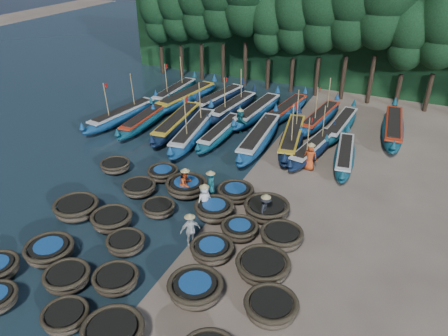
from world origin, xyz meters
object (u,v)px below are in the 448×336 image
at_px(coracle_2, 66,317).
at_px(coracle_11, 112,220).
at_px(long_boat_3, 193,131).
at_px(long_boat_11, 219,98).
at_px(fisherman_3, 265,209).
at_px(fisherman_5, 240,121).
at_px(coracle_6, 67,278).
at_px(long_boat_17, 393,128).
at_px(coracle_14, 263,266).
at_px(coracle_20, 115,166).
at_px(long_boat_4, 221,132).
at_px(fisherman_1, 211,185).
at_px(coracle_19, 282,236).
at_px(long_boat_6, 292,138).
at_px(coracle_13, 212,250).
at_px(coracle_5, 49,250).
at_px(long_boat_16, 341,125).
at_px(coracle_24, 267,209).
at_px(long_boat_9, 175,92).
at_px(fisherman_2, 186,183).
at_px(long_boat_8, 345,155).
at_px(long_boat_12, 233,107).
at_px(long_boat_15, 320,118).
at_px(coracle_12, 126,243).
at_px(long_boat_13, 257,111).
at_px(coracle_10, 76,208).
at_px(coracle_17, 214,210).
at_px(coracle_21, 163,173).
at_px(fisherman_6, 310,156).
at_px(coracle_9, 271,307).
at_px(coracle_16, 159,208).
at_px(long_boat_2, 177,123).
at_px(long_boat_10, 187,98).
at_px(coracle_8, 195,288).
at_px(coracle_3, 113,333).
at_px(coracle_18, 240,229).
at_px(long_boat_1, 146,119).
at_px(coracle_15, 139,188).
at_px(coracle_23, 235,192).
at_px(long_boat_5, 259,137).
at_px(coracle_7, 116,280).
at_px(fisherman_4, 190,230).
at_px(long_boat_14, 287,110).
at_px(long_boat_7, 314,148).

xyz_separation_m(coracle_2, coracle_11, (-2.23, 5.73, 0.09)).
bearing_deg(long_boat_3, long_boat_11, 92.09).
bearing_deg(fisherman_3, fisherman_5, 25.25).
distance_m(coracle_6, long_boat_17, 24.30).
xyz_separation_m(coracle_14, coracle_20, (-11.53, 4.87, -0.09)).
height_order(long_boat_4, fisherman_1, fisherman_1).
height_order(coracle_19, long_boat_6, long_boat_6).
xyz_separation_m(coracle_19, long_boat_4, (-7.71, 9.61, 0.06)).
bearing_deg(coracle_13, coracle_5, -154.66).
relative_size(coracle_14, long_boat_16, 0.31).
height_order(coracle_24, long_boat_9, long_boat_9).
bearing_deg(long_boat_11, fisherman_2, -62.14).
height_order(coracle_11, coracle_19, coracle_11).
distance_m(coracle_14, long_boat_8, 12.08).
bearing_deg(long_boat_12, long_boat_15, 11.88).
relative_size(coracle_12, long_boat_13, 0.26).
distance_m(long_boat_3, long_boat_6, 6.97).
xyz_separation_m(coracle_10, long_boat_9, (-4.61, 17.92, 0.06)).
bearing_deg(coracle_12, coracle_17, 57.72).
height_order(coracle_21, fisherman_6, fisherman_6).
xyz_separation_m(coracle_9, long_boat_11, (-11.82, 20.22, 0.06)).
bearing_deg(coracle_16, coracle_12, -86.54).
height_order(coracle_14, long_boat_2, long_boat_2).
height_order(coracle_20, long_boat_2, long_boat_2).
relative_size(coracle_16, long_boat_3, 0.21).
bearing_deg(long_boat_17, coracle_16, -127.90).
relative_size(coracle_12, long_boat_16, 0.29).
bearing_deg(long_boat_10, coracle_10, -72.83).
height_order(coracle_8, long_boat_11, long_boat_11).
bearing_deg(coracle_3, coracle_18, 77.44).
height_order(coracle_20, long_boat_1, long_boat_1).
height_order(coracle_14, coracle_15, coracle_14).
distance_m(coracle_13, long_boat_12, 17.83).
distance_m(coracle_23, long_boat_11, 14.88).
bearing_deg(long_boat_10, long_boat_5, -22.60).
bearing_deg(long_boat_9, long_boat_10, -30.40).
distance_m(long_boat_16, fisherman_3, 13.18).
bearing_deg(long_boat_9, fisherman_1, -53.71).
xyz_separation_m(coracle_7, fisherman_4, (1.51, 3.74, 0.52)).
xyz_separation_m(coracle_5, long_boat_15, (7.37, 20.57, 0.10)).
bearing_deg(fisherman_2, long_boat_13, 14.27).
distance_m(coracle_5, long_boat_3, 14.09).
bearing_deg(long_boat_1, coracle_20, -74.84).
xyz_separation_m(coracle_15, long_boat_15, (6.86, 14.23, 0.16)).
bearing_deg(coracle_5, long_boat_14, 77.92).
distance_m(coracle_9, fisherman_2, 9.48).
xyz_separation_m(long_boat_7, long_boat_17, (4.42, 5.53, 0.09)).
height_order(coracle_15, fisherman_1, fisherman_1).
relative_size(long_boat_3, fisherman_2, 4.53).
relative_size(coracle_5, coracle_24, 1.15).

